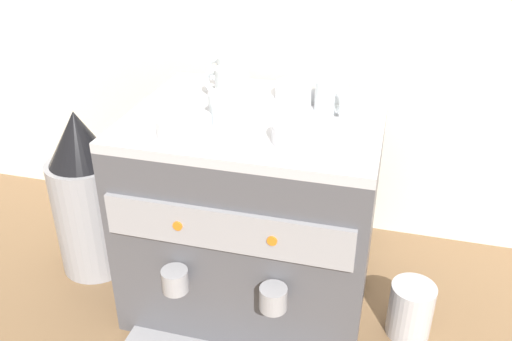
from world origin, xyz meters
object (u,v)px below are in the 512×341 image
object	(u,v)px
ceramic_cup_2	(331,96)
ceramic_bowl_0	(184,127)
espresso_machine	(256,210)
ceramic_bowl_1	(297,133)
coffee_grinder	(88,197)
milk_pitcher	(410,310)
ceramic_cup_3	(228,107)
ceramic_cup_0	(229,73)
ceramic_bowl_2	(298,91)
ceramic_cup_1	(230,86)

from	to	relation	value
ceramic_cup_2	ceramic_bowl_0	xyz separation A→B (m)	(-0.26, -0.21, -0.01)
espresso_machine	ceramic_cup_2	world-z (taller)	ceramic_cup_2
ceramic_bowl_1	coffee_grinder	bearing A→B (deg)	169.95
espresso_machine	milk_pitcher	distance (m)	0.43
ceramic_bowl_0	ceramic_bowl_1	world-z (taller)	ceramic_bowl_0
ceramic_cup_3	ceramic_bowl_0	distance (m)	0.11
ceramic_cup_0	coffee_grinder	bearing A→B (deg)	-157.05
ceramic_cup_3	ceramic_bowl_1	xyz separation A→B (m)	(0.16, -0.06, -0.01)
coffee_grinder	milk_pitcher	world-z (taller)	coffee_grinder
ceramic_bowl_1	ceramic_bowl_2	size ratio (longest dim) A/B	0.96
milk_pitcher	ceramic_bowl_0	bearing A→B (deg)	-170.05
ceramic_cup_0	ceramic_cup_3	distance (m)	0.20
ceramic_cup_3	ceramic_bowl_0	size ratio (longest dim) A/B	1.07
ceramic_bowl_0	coffee_grinder	distance (m)	0.47
ceramic_cup_0	ceramic_bowl_1	xyz separation A→B (m)	(0.22, -0.25, -0.02)
ceramic_bowl_0	ceramic_bowl_1	xyz separation A→B (m)	(0.22, 0.03, -0.00)
ceramic_bowl_2	ceramic_bowl_1	bearing A→B (deg)	-79.08
espresso_machine	coffee_grinder	world-z (taller)	espresso_machine
ceramic_cup_2	ceramic_bowl_2	bearing A→B (deg)	148.33
ceramic_cup_0	milk_pitcher	distance (m)	0.70
ceramic_cup_1	ceramic_cup_3	distance (m)	0.11
ceramic_bowl_1	ceramic_bowl_0	bearing A→B (deg)	-172.31
ceramic_bowl_0	ceramic_cup_2	bearing A→B (deg)	38.67
espresso_machine	ceramic_bowl_0	bearing A→B (deg)	-128.46
ceramic_cup_2	ceramic_cup_3	world-z (taller)	same
ceramic_cup_2	ceramic_bowl_0	distance (m)	0.34
ceramic_cup_1	milk_pitcher	bearing A→B (deg)	-13.30
ceramic_cup_3	ceramic_bowl_0	xyz separation A→B (m)	(-0.07, -0.09, -0.01)
ceramic_cup_3	ceramic_cup_1	bearing A→B (deg)	105.84
ceramic_cup_2	ceramic_cup_0	bearing A→B (deg)	165.48
ceramic_cup_2	ceramic_cup_1	bearing A→B (deg)	-176.13
ceramic_bowl_1	milk_pitcher	size ratio (longest dim) A/B	0.75
ceramic_cup_2	ceramic_cup_3	distance (m)	0.23
ceramic_cup_2	milk_pitcher	bearing A→B (deg)	-28.27
espresso_machine	ceramic_cup_1	distance (m)	0.30
espresso_machine	ceramic_bowl_1	world-z (taller)	ceramic_bowl_1
espresso_machine	coffee_grinder	xyz separation A→B (m)	(-0.45, -0.01, -0.03)
espresso_machine	ceramic_bowl_2	xyz separation A→B (m)	(0.07, 0.12, 0.26)
ceramic_cup_2	milk_pitcher	size ratio (longest dim) A/B	0.74
ceramic_cup_1	ceramic_bowl_2	distance (m)	0.16
ceramic_cup_1	ceramic_bowl_0	bearing A→B (deg)	-100.09
ceramic_cup_3	espresso_machine	bearing A→B (deg)	48.48
ceramic_cup_0	milk_pitcher	size ratio (longest dim) A/B	0.79
ceramic_cup_1	ceramic_cup_2	xyz separation A→B (m)	(0.23, 0.02, -0.01)
espresso_machine	ceramic_bowl_1	size ratio (longest dim) A/B	5.58
ceramic_cup_0	ceramic_bowl_2	bearing A→B (deg)	-4.64
espresso_machine	ceramic_bowl_0	distance (m)	0.32
espresso_machine	ceramic_bowl_2	bearing A→B (deg)	61.25
espresso_machine	ceramic_cup_2	distance (m)	0.33
ceramic_cup_3	milk_pitcher	size ratio (longest dim) A/B	0.87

